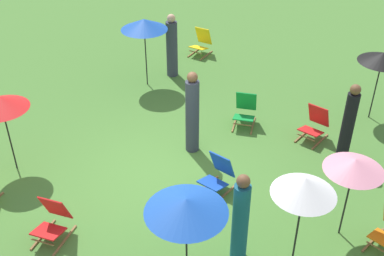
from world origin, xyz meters
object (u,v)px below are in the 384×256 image
at_px(deckchair_3, 218,175).
at_px(person_2, 348,123).
at_px(umbrella_1, 304,186).
at_px(person_3, 172,47).
at_px(deckchair_4, 245,111).
at_px(umbrella_2, 186,206).
at_px(umbrella_4, 144,24).
at_px(umbrella_5, 1,103).
at_px(umbrella_0, 383,57).
at_px(deckchair_5, 52,221).
at_px(person_1, 240,219).
at_px(umbrella_3, 355,165).
at_px(person_0, 192,114).
at_px(deckchair_6, 314,125).
at_px(deckchair_10, 201,43).

distance_m(deckchair_3, person_2, 3.02).
height_order(umbrella_1, person_3, umbrella_1).
bearing_deg(person_2, deckchair_4, 114.98).
bearing_deg(person_2, umbrella_2, -168.10).
relative_size(umbrella_4, umbrella_5, 1.08).
bearing_deg(umbrella_0, person_3, -175.63).
relative_size(deckchair_5, umbrella_0, 0.48).
relative_size(umbrella_4, person_3, 1.05).
bearing_deg(person_1, deckchair_5, -71.04).
xyz_separation_m(deckchair_5, umbrella_3, (4.37, 2.54, 1.16)).
bearing_deg(deckchair_3, deckchair_4, 111.51).
relative_size(umbrella_0, umbrella_1, 0.89).
height_order(deckchair_5, umbrella_2, umbrella_2).
bearing_deg(person_3, umbrella_3, 96.37).
bearing_deg(person_0, deckchair_4, -155.02).
relative_size(umbrella_2, umbrella_5, 0.94).
bearing_deg(deckchair_5, umbrella_0, 49.31).
relative_size(deckchair_5, umbrella_5, 0.48).
xyz_separation_m(deckchair_6, umbrella_5, (-5.12, -4.15, 1.23)).
height_order(umbrella_4, person_1, umbrella_4).
distance_m(deckchair_3, umbrella_5, 4.44).
height_order(umbrella_1, person_0, umbrella_1).
bearing_deg(umbrella_1, deckchair_5, -161.43).
relative_size(umbrella_0, person_1, 1.00).
bearing_deg(deckchair_4, umbrella_0, 19.27).
bearing_deg(person_2, deckchair_3, 169.89).
height_order(deckchair_3, umbrella_1, umbrella_1).
distance_m(deckchair_10, umbrella_5, 7.09).
distance_m(umbrella_5, person_3, 5.40).
xyz_separation_m(deckchair_4, umbrella_4, (-3.16, 0.55, 1.37)).
height_order(deckchair_5, person_3, person_3).
xyz_separation_m(deckchair_3, umbrella_0, (2.04, 4.28, 1.24)).
distance_m(umbrella_3, person_1, 2.05).
relative_size(deckchair_10, person_0, 0.44).
height_order(deckchair_3, deckchair_6, same).
bearing_deg(deckchair_5, person_2, 41.36).
bearing_deg(umbrella_1, umbrella_4, 143.07).
distance_m(deckchair_4, umbrella_4, 3.49).
bearing_deg(person_1, umbrella_3, 132.64).
relative_size(deckchair_4, umbrella_3, 0.52).
relative_size(deckchair_5, person_3, 0.46).
relative_size(deckchair_4, deckchair_10, 1.03).
xyz_separation_m(umbrella_2, umbrella_4, (-4.20, 5.15, 0.23)).
bearing_deg(person_0, person_2, 160.52).
bearing_deg(person_1, person_2, 165.15).
distance_m(umbrella_2, person_3, 7.17).
bearing_deg(deckchair_4, person_3, 138.34).
distance_m(umbrella_0, umbrella_2, 6.58).
height_order(deckchair_3, umbrella_2, umbrella_2).
bearing_deg(deckchair_10, deckchair_4, -45.72).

